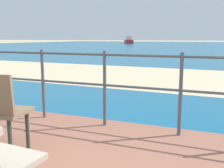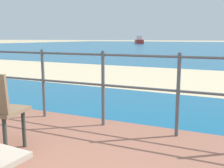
{
  "view_description": "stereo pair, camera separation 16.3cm",
  "coord_description": "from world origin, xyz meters",
  "views": [
    {
      "loc": [
        1.4,
        -0.81,
        1.23
      ],
      "look_at": [
        -0.11,
        2.9,
        0.53
      ],
      "focal_mm": 42.89,
      "sensor_mm": 36.0,
      "label": 1
    },
    {
      "loc": [
        1.55,
        -0.75,
        1.23
      ],
      "look_at": [
        -0.11,
        2.9,
        0.53
      ],
      "focal_mm": 42.89,
      "sensor_mm": 36.0,
      "label": 2
    }
  ],
  "objects": [
    {
      "name": "sea_water",
      "position": [
        0.0,
        40.0,
        0.01
      ],
      "size": [
        90.0,
        90.0,
        0.01
      ],
      "primitive_type": "cube",
      "color": "#145B84",
      "rests_on": "ground"
    },
    {
      "name": "railing_fence",
      "position": [
        0.0,
        2.37,
        0.68
      ],
      "size": [
        5.94,
        0.04,
        1.0
      ],
      "color": "#4C5156",
      "rests_on": "patio_paving"
    },
    {
      "name": "beach_strip",
      "position": [
        0.0,
        7.5,
        0.01
      ],
      "size": [
        54.15,
        7.03,
        0.01
      ],
      "primitive_type": "cube",
      "rotation": [
        0.0,
        0.0,
        -0.04
      ],
      "color": "beige",
      "rests_on": "ground"
    },
    {
      "name": "boat_near",
      "position": [
        -16.77,
        53.19,
        0.54
      ],
      "size": [
        2.86,
        4.03,
        1.58
      ],
      "rotation": [
        0.0,
        0.0,
        2.03
      ],
      "color": "red",
      "rests_on": "sea_water"
    }
  ]
}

